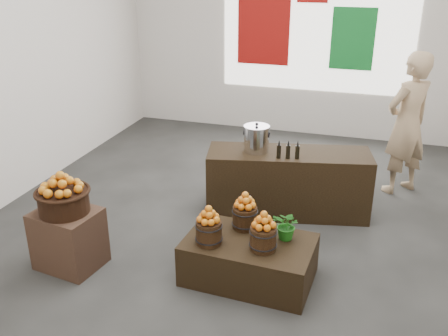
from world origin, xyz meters
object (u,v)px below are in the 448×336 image
(wicker_basket, at_px, (64,202))
(display_table, at_px, (249,260))
(crate, at_px, (69,239))
(shopper, at_px, (407,124))
(counter, at_px, (288,183))
(stock_pot_left, at_px, (256,139))

(wicker_basket, distance_m, display_table, 1.90)
(crate, distance_m, shopper, 4.38)
(wicker_basket, bearing_deg, crate, 0.00)
(crate, height_order, shopper, shopper)
(counter, relative_size, shopper, 1.03)
(counter, bearing_deg, display_table, -105.86)
(stock_pot_left, height_order, shopper, shopper)
(stock_pot_left, bearing_deg, counter, 12.28)
(crate, relative_size, wicker_basket, 1.25)
(display_table, height_order, stock_pot_left, stock_pot_left)
(wicker_basket, relative_size, stock_pot_left, 1.64)
(display_table, height_order, shopper, shopper)
(stock_pot_left, xyz_separation_m, shopper, (1.72, 1.16, -0.00))
(crate, distance_m, stock_pot_left, 2.38)
(wicker_basket, height_order, shopper, shopper)
(display_table, bearing_deg, wicker_basket, -166.93)
(wicker_basket, xyz_separation_m, shopper, (3.23, 2.89, 0.22))
(counter, xyz_separation_m, shopper, (1.33, 1.07, 0.55))
(wicker_basket, height_order, counter, wicker_basket)
(wicker_basket, relative_size, display_table, 0.40)
(counter, bearing_deg, crate, -148.57)
(display_table, distance_m, stock_pot_left, 1.62)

